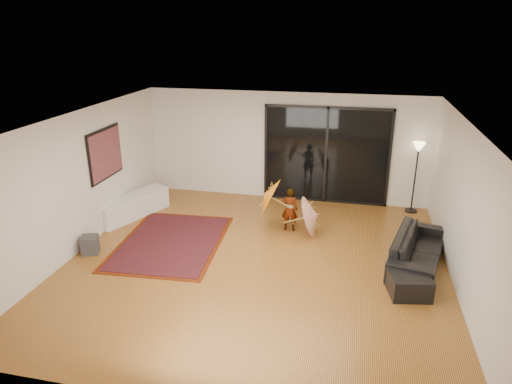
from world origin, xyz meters
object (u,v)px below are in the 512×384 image
(media_console, at_px, (133,206))
(ottoman, at_px, (409,284))
(sofa, at_px, (418,249))
(child, at_px, (290,209))

(media_console, relative_size, ottoman, 2.85)
(sofa, distance_m, ottoman, 1.12)
(ottoman, bearing_deg, sofa, 77.32)
(sofa, distance_m, child, 2.73)
(ottoman, distance_m, child, 3.09)
(ottoman, bearing_deg, child, 138.52)
(media_console, distance_m, sofa, 6.27)
(media_console, bearing_deg, sofa, 14.83)
(sofa, height_order, ottoman, sofa)
(media_console, xyz_separation_m, child, (3.65, 0.04, 0.23))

